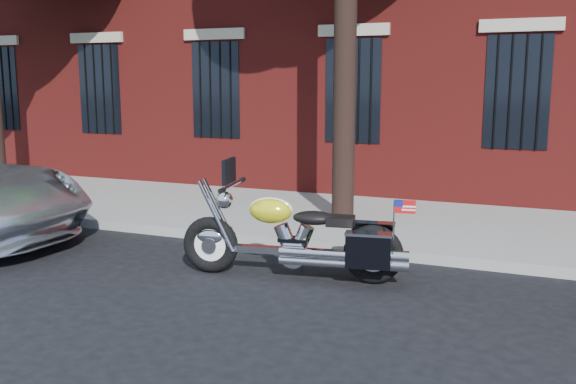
% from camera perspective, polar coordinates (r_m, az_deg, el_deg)
% --- Properties ---
extents(ground, '(120.00, 120.00, 0.00)m').
position_cam_1_polar(ground, '(8.24, -4.64, -7.18)').
color(ground, black).
rests_on(ground, ground).
extents(curb, '(40.00, 0.16, 0.15)m').
position_cam_1_polar(curb, '(9.42, -0.84, -4.47)').
color(curb, gray).
rests_on(curb, ground).
extents(sidewalk, '(40.00, 3.60, 0.15)m').
position_cam_1_polar(sidewalk, '(11.13, 2.96, -2.23)').
color(sidewalk, gray).
rests_on(sidewalk, ground).
extents(motorcycle, '(2.92, 1.10, 1.46)m').
position_cam_1_polar(motorcycle, '(7.84, 1.19, -4.29)').
color(motorcycle, black).
rests_on(motorcycle, ground).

